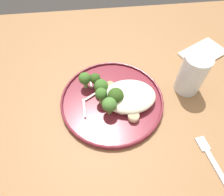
# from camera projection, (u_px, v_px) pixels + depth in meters

# --- Properties ---
(ground) EXTENTS (6.00, 6.00, 0.00)m
(ground) POSITION_uv_depth(u_px,v_px,m) (119.00, 175.00, 1.18)
(ground) COLOR #2D2B28
(wooden_dining_table) EXTENTS (1.40, 1.00, 0.74)m
(wooden_dining_table) POSITION_uv_depth(u_px,v_px,m) (124.00, 120.00, 0.64)
(wooden_dining_table) COLOR brown
(wooden_dining_table) RESTS_ON ground
(dinner_plate) EXTENTS (0.29, 0.29, 0.02)m
(dinner_plate) POSITION_uv_depth(u_px,v_px,m) (112.00, 100.00, 0.57)
(dinner_plate) COLOR maroon
(dinner_plate) RESTS_ON wooden_dining_table
(noodle_bed) EXTENTS (0.15, 0.11, 0.04)m
(noodle_bed) POSITION_uv_depth(u_px,v_px,m) (129.00, 96.00, 0.56)
(noodle_bed) COLOR beige
(noodle_bed) RESTS_ON dinner_plate
(seared_scallop_rear_pale) EXTENTS (0.02, 0.02, 0.01)m
(seared_scallop_rear_pale) POSITION_uv_depth(u_px,v_px,m) (134.00, 109.00, 0.54)
(seared_scallop_rear_pale) COLOR #DBB77A
(seared_scallop_rear_pale) RESTS_ON dinner_plate
(seared_scallop_tilted_round) EXTENTS (0.03, 0.03, 0.01)m
(seared_scallop_tilted_round) POSITION_uv_depth(u_px,v_px,m) (110.00, 85.00, 0.59)
(seared_scallop_tilted_round) COLOR #E5C689
(seared_scallop_tilted_round) RESTS_ON dinner_plate
(seared_scallop_center_golden) EXTENTS (0.03, 0.03, 0.01)m
(seared_scallop_center_golden) POSITION_uv_depth(u_px,v_px,m) (122.00, 97.00, 0.57)
(seared_scallop_center_golden) COLOR #DBB77A
(seared_scallop_center_golden) RESTS_ON dinner_plate
(seared_scallop_on_noodles) EXTENTS (0.03, 0.03, 0.02)m
(seared_scallop_on_noodles) POSITION_uv_depth(u_px,v_px,m) (109.00, 94.00, 0.57)
(seared_scallop_on_noodles) COLOR #E5C689
(seared_scallop_on_noodles) RESTS_ON dinner_plate
(seared_scallop_left_edge) EXTENTS (0.03, 0.03, 0.02)m
(seared_scallop_left_edge) POSITION_uv_depth(u_px,v_px,m) (122.00, 109.00, 0.54)
(seared_scallop_left_edge) COLOR beige
(seared_scallop_left_edge) RESTS_ON dinner_plate
(seared_scallop_large_seared) EXTENTS (0.03, 0.03, 0.02)m
(seared_scallop_large_seared) POSITION_uv_depth(u_px,v_px,m) (134.00, 116.00, 0.53)
(seared_scallop_large_seared) COLOR beige
(seared_scallop_large_seared) RESTS_ON dinner_plate
(seared_scallop_right_edge) EXTENTS (0.03, 0.03, 0.01)m
(seared_scallop_right_edge) POSITION_uv_depth(u_px,v_px,m) (115.00, 103.00, 0.55)
(seared_scallop_right_edge) COLOR #DBB77A
(seared_scallop_right_edge) RESTS_ON dinner_plate
(broccoli_floret_near_rim) EXTENTS (0.03, 0.03, 0.06)m
(broccoli_floret_near_rim) POSITION_uv_depth(u_px,v_px,m) (101.00, 95.00, 0.54)
(broccoli_floret_near_rim) COLOR #7A994C
(broccoli_floret_near_rim) RESTS_ON dinner_plate
(broccoli_floret_left_leaning) EXTENTS (0.03, 0.03, 0.05)m
(broccoli_floret_left_leaning) POSITION_uv_depth(u_px,v_px,m) (95.00, 79.00, 0.58)
(broccoli_floret_left_leaning) COLOR #7A994C
(broccoli_floret_left_leaning) RESTS_ON dinner_plate
(broccoli_floret_right_tilted) EXTENTS (0.04, 0.04, 0.06)m
(broccoli_floret_right_tilted) POSITION_uv_depth(u_px,v_px,m) (109.00, 105.00, 0.52)
(broccoli_floret_right_tilted) COLOR #7A994C
(broccoli_floret_right_tilted) RESTS_ON dinner_plate
(broccoli_floret_beside_noodles) EXTENTS (0.04, 0.04, 0.05)m
(broccoli_floret_beside_noodles) POSITION_uv_depth(u_px,v_px,m) (101.00, 86.00, 0.56)
(broccoli_floret_beside_noodles) COLOR #89A356
(broccoli_floret_beside_noodles) RESTS_ON dinner_plate
(broccoli_floret_front_edge) EXTENTS (0.04, 0.04, 0.06)m
(broccoli_floret_front_edge) POSITION_uv_depth(u_px,v_px,m) (116.00, 96.00, 0.54)
(broccoli_floret_front_edge) COLOR #89A356
(broccoli_floret_front_edge) RESTS_ON dinner_plate
(broccoli_floret_tall_stalk) EXTENTS (0.03, 0.03, 0.06)m
(broccoli_floret_tall_stalk) POSITION_uv_depth(u_px,v_px,m) (85.00, 79.00, 0.57)
(broccoli_floret_tall_stalk) COLOR #89A356
(broccoli_floret_tall_stalk) RESTS_ON dinner_plate
(onion_sliver_long_sliver) EXTENTS (0.05, 0.03, 0.00)m
(onion_sliver_long_sliver) POSITION_uv_depth(u_px,v_px,m) (93.00, 95.00, 0.58)
(onion_sliver_long_sliver) COLOR silver
(onion_sliver_long_sliver) RESTS_ON dinner_plate
(onion_sliver_short_strip) EXTENTS (0.01, 0.06, 0.00)m
(onion_sliver_short_strip) POSITION_uv_depth(u_px,v_px,m) (84.00, 109.00, 0.55)
(onion_sliver_short_strip) COLOR silver
(onion_sliver_short_strip) RESTS_ON dinner_plate
(onion_sliver_pale_crescent) EXTENTS (0.01, 0.04, 0.00)m
(onion_sliver_pale_crescent) POSITION_uv_depth(u_px,v_px,m) (91.00, 82.00, 0.60)
(onion_sliver_pale_crescent) COLOR silver
(onion_sliver_pale_crescent) RESTS_ON dinner_plate
(onion_sliver_curled_piece) EXTENTS (0.03, 0.04, 0.00)m
(onion_sliver_curled_piece) POSITION_uv_depth(u_px,v_px,m) (107.00, 95.00, 0.58)
(onion_sliver_curled_piece) COLOR silver
(onion_sliver_curled_piece) RESTS_ON dinner_plate
(water_glass) EXTENTS (0.07, 0.07, 0.12)m
(water_glass) POSITION_uv_depth(u_px,v_px,m) (191.00, 76.00, 0.57)
(water_glass) COLOR silver
(water_glass) RESTS_ON wooden_dining_table
(dinner_fork) EXTENTS (0.05, 0.19, 0.00)m
(dinner_fork) POSITION_uv_depth(u_px,v_px,m) (218.00, 170.00, 0.47)
(dinner_fork) COLOR silver
(dinner_fork) RESTS_ON wooden_dining_table
(folded_napkin) EXTENTS (0.17, 0.15, 0.01)m
(folded_napkin) POSITION_uv_depth(u_px,v_px,m) (203.00, 53.00, 0.69)
(folded_napkin) COLOR white
(folded_napkin) RESTS_ON wooden_dining_table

